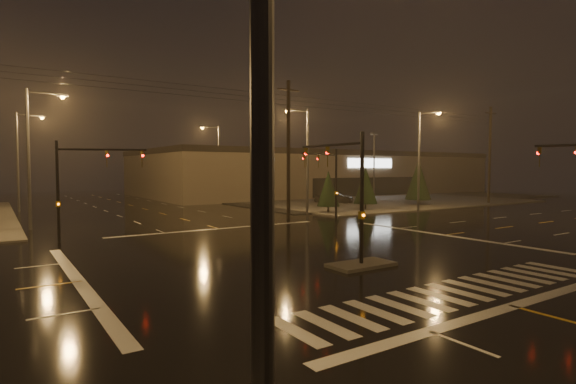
{
  "coord_description": "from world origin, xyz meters",
  "views": [
    {
      "loc": [
        -13.69,
        -18.77,
        4.37
      ],
      "look_at": [
        0.75,
        3.1,
        3.0
      ],
      "focal_mm": 28.0,
      "sensor_mm": 36.0,
      "label": 1
    }
  ],
  "objects": [
    {
      "name": "car_parked",
      "position": [
        21.91,
        24.69,
        0.83
      ],
      "size": [
        4.59,
        4.98,
        1.65
      ],
      "primitive_type": "imported",
      "rotation": [
        0.0,
        0.0,
        0.69
      ],
      "color": "black",
      "rests_on": "ground"
    },
    {
      "name": "stop_bar_far",
      "position": [
        0.0,
        11.0,
        0.01
      ],
      "size": [
        16.0,
        0.5,
        0.01
      ],
      "primitive_type": "cube",
      "color": "beige",
      "rests_on": "ground"
    },
    {
      "name": "conifer_0",
      "position": [
        13.73,
        15.58,
        2.42
      ],
      "size": [
        2.21,
        2.21,
        4.15
      ],
      "color": "black",
      "rests_on": "ground"
    },
    {
      "name": "stop_bar_near",
      "position": [
        0.0,
        -11.0,
        0.01
      ],
      "size": [
        16.0,
        0.5,
        0.01
      ],
      "primitive_type": "cube",
      "color": "beige",
      "rests_on": "ground"
    },
    {
      "name": "streetlight_4",
      "position": [
        11.18,
        36.0,
        5.8
      ],
      "size": [
        2.77,
        0.32,
        10.0
      ],
      "color": "#38383A",
      "rests_on": "ground"
    },
    {
      "name": "streetlight_2",
      "position": [
        -11.18,
        34.0,
        5.8
      ],
      "size": [
        2.77,
        0.32,
        10.0
      ],
      "color": "#38383A",
      "rests_on": "ground"
    },
    {
      "name": "signal_mast_nw",
      "position": [
        -9.5,
        10.14,
        3.79
      ],
      "size": [
        4.84,
        1.86,
        6.0
      ],
      "color": "black",
      "rests_on": "ground"
    },
    {
      "name": "streetlight_1",
      "position": [
        -11.18,
        18.0,
        5.8
      ],
      "size": [
        2.77,
        0.32,
        10.0
      ],
      "color": "#38383A",
      "rests_on": "ground"
    },
    {
      "name": "parking_lot",
      "position": [
        35.0,
        28.0,
        0.04
      ],
      "size": [
        50.0,
        24.0,
        0.08
      ],
      "primitive_type": "cube",
      "color": "black",
      "rests_on": "ground"
    },
    {
      "name": "streetlight_3",
      "position": [
        11.18,
        16.0,
        5.8
      ],
      "size": [
        2.77,
        0.32,
        10.0
      ],
      "color": "#38383A",
      "rests_on": "ground"
    },
    {
      "name": "sidewalk_ne",
      "position": [
        30.0,
        30.0,
        0.06
      ],
      "size": [
        36.0,
        36.0,
        0.12
      ],
      "primitive_type": "cube",
      "color": "#413E3A",
      "rests_on": "ground"
    },
    {
      "name": "ground",
      "position": [
        0.0,
        0.0,
        0.0
      ],
      "size": [
        140.0,
        140.0,
        0.0
      ],
      "primitive_type": "plane",
      "color": "black",
      "rests_on": "ground"
    },
    {
      "name": "utility_pole_1",
      "position": [
        8.0,
        14.0,
        6.13
      ],
      "size": [
        2.2,
        0.32,
        12.0
      ],
      "color": "black",
      "rests_on": "ground"
    },
    {
      "name": "conifer_1",
      "position": [
        18.99,
        15.93,
        2.63
      ],
      "size": [
        2.47,
        2.47,
        4.56
      ],
      "color": "black",
      "rests_on": "ground"
    },
    {
      "name": "streetlight_0",
      "position": [
        -11.18,
        -15.0,
        5.8
      ],
      "size": [
        2.77,
        0.32,
        10.0
      ],
      "color": "#38383A",
      "rests_on": "ground"
    },
    {
      "name": "signal_mast_ne",
      "position": [
        9.5,
        10.14,
        3.79
      ],
      "size": [
        4.84,
        1.86,
        6.0
      ],
      "color": "black",
      "rests_on": "ground"
    },
    {
      "name": "streetlight_6",
      "position": [
        22.0,
        11.18,
        5.8
      ],
      "size": [
        0.32,
        2.77,
        10.0
      ],
      "color": "#38383A",
      "rests_on": "ground"
    },
    {
      "name": "retail_building",
      "position": [
        35.0,
        45.99,
        3.84
      ],
      "size": [
        60.2,
        28.3,
        7.2
      ],
      "color": "#716050",
      "rests_on": "ground"
    },
    {
      "name": "signal_mast_median",
      "position": [
        0.0,
        -3.07,
        3.75
      ],
      "size": [
        0.25,
        4.59,
        6.0
      ],
      "color": "black",
      "rests_on": "ground"
    },
    {
      "name": "utility_pole_2",
      "position": [
        38.0,
        14.0,
        6.13
      ],
      "size": [
        2.2,
        0.32,
        12.0
      ],
      "color": "black",
      "rests_on": "ground"
    },
    {
      "name": "conifer_2",
      "position": [
        28.45,
        17.01,
        3.06
      ],
      "size": [
        3.02,
        3.02,
        5.42
      ],
      "color": "black",
      "rests_on": "ground"
    },
    {
      "name": "median_island",
      "position": [
        0.0,
        -4.0,
        0.07
      ],
      "size": [
        3.0,
        1.6,
        0.15
      ],
      "primitive_type": "cube",
      "color": "#413E3A",
      "rests_on": "ground"
    },
    {
      "name": "crosswalk",
      "position": [
        0.0,
        -9.0,
        0.01
      ],
      "size": [
        15.0,
        2.6,
        0.01
      ],
      "primitive_type": "cube",
      "color": "beige",
      "rests_on": "ground"
    }
  ]
}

